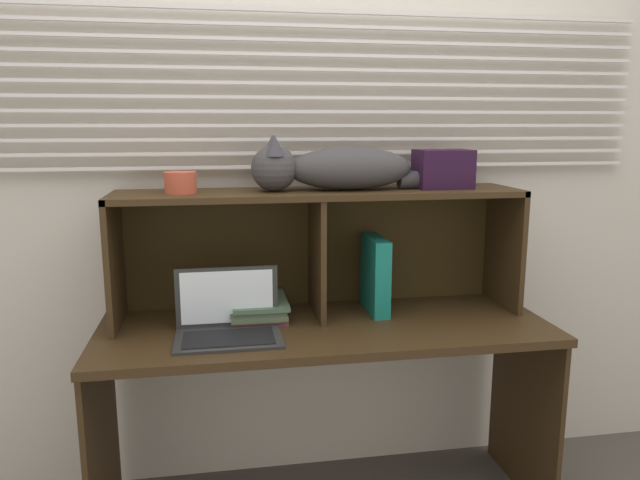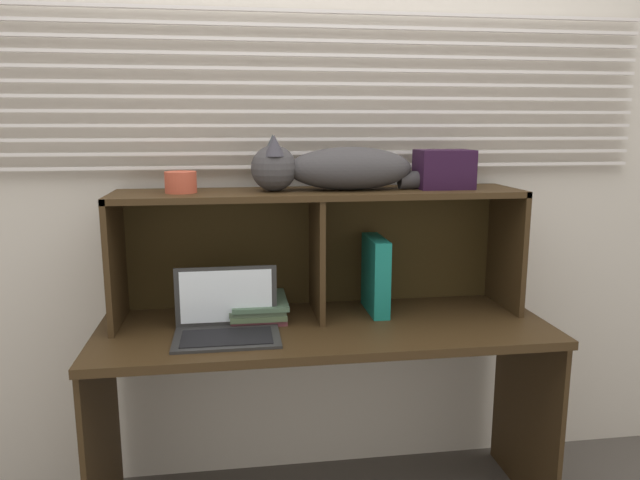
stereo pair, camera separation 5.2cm
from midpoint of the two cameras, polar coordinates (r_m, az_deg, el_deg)
name	(u,v)px [view 2 (the right image)]	position (r m, az deg, el deg)	size (l,w,h in m)	color
back_panel_with_blinds	(312,167)	(2.33, -0.09, 7.00)	(4.40, 0.08, 2.50)	beige
desk	(325,359)	(2.17, 1.18, -11.38)	(1.59, 0.58, 0.72)	#342412
hutch_shelf_unit	(318,227)	(2.19, 0.52, 1.24)	(1.46, 0.31, 0.46)	#342412
cat	(336,168)	(2.14, 2.26, 6.89)	(0.82, 0.19, 0.20)	#383638
laptop	(227,322)	(2.03, -8.20, -7.78)	(0.35, 0.23, 0.22)	#292929
binder_upright	(376,275)	(2.24, 6.02, -3.35)	(0.06, 0.23, 0.28)	#147266
book_stack	(258,307)	(2.20, -5.31, -6.46)	(0.21, 0.26, 0.07)	brown
small_basket	(181,182)	(2.11, -12.52, 5.44)	(0.11, 0.11, 0.07)	#B54933
storage_box	(444,169)	(2.25, 12.45, 6.64)	(0.20, 0.14, 0.14)	black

